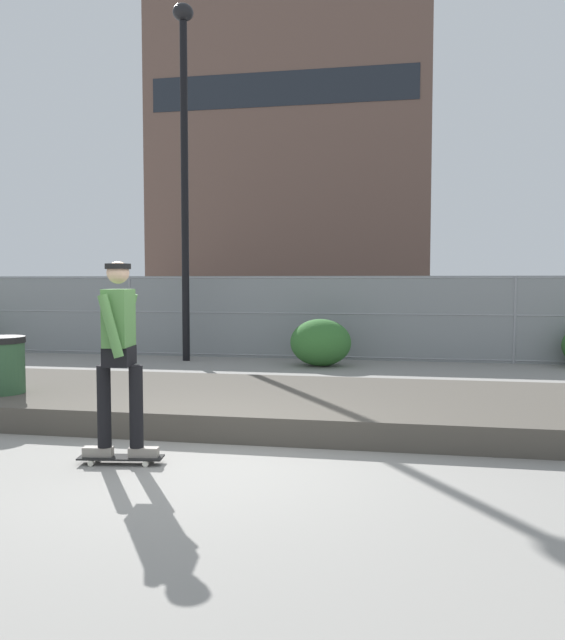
% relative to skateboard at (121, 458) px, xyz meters
% --- Properties ---
extents(ground_plane, '(120.00, 120.00, 0.00)m').
position_rel_skateboard_xyz_m(ground_plane, '(0.67, 0.19, -0.06)').
color(ground_plane, gray).
extents(gravel_berm, '(13.60, 3.02, 0.30)m').
position_rel_skateboard_xyz_m(gravel_berm, '(0.67, 2.38, 0.09)').
color(gravel_berm, '#4C473F').
rests_on(gravel_berm, ground_plane).
extents(skateboard, '(0.82, 0.31, 0.07)m').
position_rel_skateboard_xyz_m(skateboard, '(0.00, 0.00, 0.00)').
color(skateboard, black).
rests_on(skateboard, ground_plane).
extents(skater, '(0.73, 0.61, 1.85)m').
position_rel_skateboard_xyz_m(skater, '(-0.00, 0.00, 1.08)').
color(skater, gray).
rests_on(skater, skateboard).
extents(chain_fence, '(25.91, 0.06, 1.85)m').
position_rel_skateboard_xyz_m(chain_fence, '(0.67, 8.41, 0.88)').
color(chain_fence, gray).
rests_on(chain_fence, ground_plane).
extents(street_lamp, '(0.44, 0.44, 7.60)m').
position_rel_skateboard_xyz_m(street_lamp, '(-1.99, 7.63, 4.60)').
color(street_lamp, black).
rests_on(street_lamp, ground_plane).
extents(parked_car_near, '(4.49, 2.14, 1.66)m').
position_rel_skateboard_xyz_m(parked_car_near, '(-4.53, 11.54, 0.78)').
color(parked_car_near, '#566B4C').
rests_on(parked_car_near, ground_plane).
extents(parked_car_mid, '(4.47, 2.08, 1.66)m').
position_rel_skateboard_xyz_m(parked_car_mid, '(2.02, 11.82, 0.78)').
color(parked_car_mid, silver).
rests_on(parked_car_mid, ground_plane).
extents(library_building, '(21.45, 13.83, 25.35)m').
position_rel_skateboard_xyz_m(library_building, '(-6.06, 47.59, 12.62)').
color(library_building, brown).
rests_on(library_building, ground_plane).
extents(shrub_center, '(1.25, 1.02, 0.97)m').
position_rel_skateboard_xyz_m(shrub_center, '(1.01, 7.28, 0.43)').
color(shrub_center, '#336B2D').
rests_on(shrub_center, ground_plane).
extents(trash_bin, '(0.59, 0.59, 1.03)m').
position_rel_skateboard_xyz_m(trash_bin, '(-2.41, 1.71, 0.46)').
color(trash_bin, '#2D5133').
rests_on(trash_bin, ground_plane).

